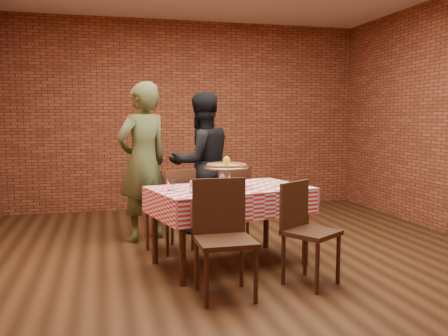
{
  "coord_description": "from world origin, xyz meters",
  "views": [
    {
      "loc": [
        -1.31,
        -4.45,
        1.42
      ],
      "look_at": [
        -0.18,
        0.04,
        0.94
      ],
      "focal_mm": 38.59,
      "sensor_mm": 36.0,
      "label": 1
    }
  ],
  "objects_px": {
    "water_glass_left": "(194,186)",
    "chair_near_right": "(311,234)",
    "condiment_caddy": "(224,176)",
    "chair_far_right": "(227,204)",
    "pizza_stand": "(227,177)",
    "pizza": "(227,166)",
    "diner_black": "(202,163)",
    "table": "(230,226)",
    "chair_far_left": "(170,210)",
    "water_glass_right": "(171,184)",
    "diner_olive": "(143,162)",
    "chair_near_left": "(225,240)"
  },
  "relations": [
    {
      "from": "chair_far_right",
      "to": "diner_olive",
      "type": "distance_m",
      "value": 1.08
    },
    {
      "from": "water_glass_left",
      "to": "chair_near_right",
      "type": "distance_m",
      "value": 1.11
    },
    {
      "from": "pizza",
      "to": "diner_black",
      "type": "xyz_separation_m",
      "value": [
        0.04,
        1.4,
        -0.1
      ]
    },
    {
      "from": "chair_far_right",
      "to": "diner_olive",
      "type": "bearing_deg",
      "value": -48.76
    },
    {
      "from": "condiment_caddy",
      "to": "chair_near_left",
      "type": "xyz_separation_m",
      "value": [
        -0.27,
        -1.13,
        -0.37
      ]
    },
    {
      "from": "chair_near_left",
      "to": "diner_black",
      "type": "distance_m",
      "value": 2.24
    },
    {
      "from": "water_glass_right",
      "to": "diner_olive",
      "type": "bearing_deg",
      "value": 97.34
    },
    {
      "from": "pizza",
      "to": "chair_far_right",
      "type": "height_order",
      "value": "pizza"
    },
    {
      "from": "pizza_stand",
      "to": "condiment_caddy",
      "type": "relative_size",
      "value": 2.97
    },
    {
      "from": "condiment_caddy",
      "to": "chair_near_right",
      "type": "distance_m",
      "value": 1.21
    },
    {
      "from": "diner_black",
      "to": "condiment_caddy",
      "type": "bearing_deg",
      "value": 74.34
    },
    {
      "from": "water_glass_right",
      "to": "pizza_stand",
      "type": "bearing_deg",
      "value": 3.65
    },
    {
      "from": "chair_near_left",
      "to": "chair_far_left",
      "type": "bearing_deg",
      "value": 99.33
    },
    {
      "from": "chair_far_left",
      "to": "chair_far_right",
      "type": "bearing_deg",
      "value": 166.77
    },
    {
      "from": "chair_near_left",
      "to": "diner_olive",
      "type": "xyz_separation_m",
      "value": [
        -0.47,
        1.98,
        0.45
      ]
    },
    {
      "from": "chair_near_right",
      "to": "diner_olive",
      "type": "xyz_separation_m",
      "value": [
        -1.25,
        1.88,
        0.48
      ]
    },
    {
      "from": "pizza_stand",
      "to": "pizza",
      "type": "distance_m",
      "value": 0.1
    },
    {
      "from": "chair_near_left",
      "to": "chair_near_right",
      "type": "bearing_deg",
      "value": 7.15
    },
    {
      "from": "water_glass_left",
      "to": "chair_far_left",
      "type": "bearing_deg",
      "value": 96.96
    },
    {
      "from": "table",
      "to": "chair_near_right",
      "type": "relative_size",
      "value": 1.65
    },
    {
      "from": "table",
      "to": "condiment_caddy",
      "type": "height_order",
      "value": "condiment_caddy"
    },
    {
      "from": "water_glass_right",
      "to": "chair_near_left",
      "type": "height_order",
      "value": "chair_near_left"
    },
    {
      "from": "pizza_stand",
      "to": "chair_near_right",
      "type": "relative_size",
      "value": 0.51
    },
    {
      "from": "pizza",
      "to": "chair_near_right",
      "type": "height_order",
      "value": "pizza"
    },
    {
      "from": "pizza",
      "to": "chair_far_right",
      "type": "xyz_separation_m",
      "value": [
        0.23,
        0.87,
        -0.53
      ]
    },
    {
      "from": "pizza_stand",
      "to": "chair_near_left",
      "type": "distance_m",
      "value": 0.92
    },
    {
      "from": "pizza_stand",
      "to": "diner_olive",
      "type": "relative_size",
      "value": 0.24
    },
    {
      "from": "chair_far_right",
      "to": "diner_black",
      "type": "relative_size",
      "value": 0.5
    },
    {
      "from": "pizza_stand",
      "to": "chair_far_right",
      "type": "distance_m",
      "value": 0.99
    },
    {
      "from": "condiment_caddy",
      "to": "diner_olive",
      "type": "bearing_deg",
      "value": 133.99
    },
    {
      "from": "condiment_caddy",
      "to": "chair_near_right",
      "type": "height_order",
      "value": "condiment_caddy"
    },
    {
      "from": "water_glass_right",
      "to": "water_glass_left",
      "type": "bearing_deg",
      "value": -42.61
    },
    {
      "from": "chair_near_right",
      "to": "diner_black",
      "type": "height_order",
      "value": "diner_black"
    },
    {
      "from": "diner_olive",
      "to": "water_glass_right",
      "type": "bearing_deg",
      "value": 68.1
    },
    {
      "from": "pizza",
      "to": "chair_near_left",
      "type": "height_order",
      "value": "pizza"
    },
    {
      "from": "water_glass_right",
      "to": "table",
      "type": "bearing_deg",
      "value": 5.58
    },
    {
      "from": "pizza",
      "to": "water_glass_right",
      "type": "bearing_deg",
      "value": -176.35
    },
    {
      "from": "diner_olive",
      "to": "chair_far_left",
      "type": "bearing_deg",
      "value": 84.44
    },
    {
      "from": "table",
      "to": "diner_black",
      "type": "height_order",
      "value": "diner_black"
    },
    {
      "from": "condiment_caddy",
      "to": "chair_far_right",
      "type": "xyz_separation_m",
      "value": [
        0.18,
        0.54,
        -0.4
      ]
    },
    {
      "from": "water_glass_right",
      "to": "chair_far_left",
      "type": "xyz_separation_m",
      "value": [
        0.07,
        0.69,
        -0.37
      ]
    },
    {
      "from": "table",
      "to": "chair_near_right",
      "type": "xyz_separation_m",
      "value": [
        0.52,
        -0.72,
        0.06
      ]
    },
    {
      "from": "table",
      "to": "water_glass_right",
      "type": "relative_size",
      "value": 12.9
    },
    {
      "from": "chair_far_right",
      "to": "pizza_stand",
      "type": "bearing_deg",
      "value": 44.72
    },
    {
      "from": "table",
      "to": "chair_far_left",
      "type": "distance_m",
      "value": 0.8
    },
    {
      "from": "pizza",
      "to": "chair_far_left",
      "type": "bearing_deg",
      "value": 125.22
    },
    {
      "from": "diner_olive",
      "to": "diner_black",
      "type": "distance_m",
      "value": 0.77
    },
    {
      "from": "chair_near_right",
      "to": "diner_olive",
      "type": "distance_m",
      "value": 2.31
    },
    {
      "from": "table",
      "to": "water_glass_left",
      "type": "xyz_separation_m",
      "value": [
        -0.39,
        -0.22,
        0.44
      ]
    },
    {
      "from": "pizza_stand",
      "to": "chair_far_left",
      "type": "height_order",
      "value": "pizza_stand"
    }
  ]
}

